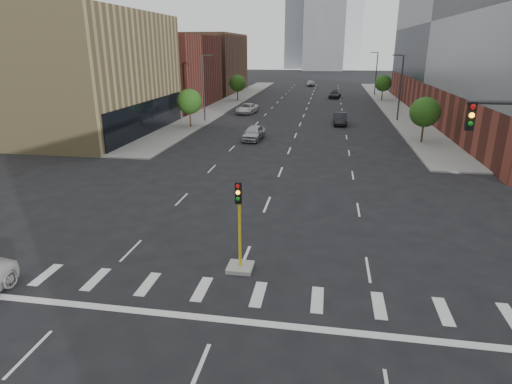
% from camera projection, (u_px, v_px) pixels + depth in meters
% --- Properties ---
extents(sidewalk_left_far, '(5.00, 92.00, 0.15)m').
position_uv_depth(sidewalk_left_far, '(232.00, 101.00, 83.35)').
color(sidewalk_left_far, gray).
rests_on(sidewalk_left_far, ground).
extents(sidewalk_right_far, '(5.00, 92.00, 0.15)m').
position_uv_depth(sidewalk_right_far, '(391.00, 104.00, 78.63)').
color(sidewalk_right_far, gray).
rests_on(sidewalk_right_far, ground).
extents(building_left_mid, '(20.00, 24.00, 14.00)m').
position_uv_depth(building_left_mid, '(67.00, 74.00, 51.34)').
color(building_left_mid, '#9C8858').
rests_on(building_left_mid, ground).
extents(building_left_far_a, '(20.00, 22.00, 12.00)m').
position_uv_depth(building_left_far_a, '(153.00, 71.00, 75.94)').
color(building_left_far_a, brown).
rests_on(building_left_far_a, ground).
extents(building_left_far_b, '(20.00, 24.00, 13.00)m').
position_uv_depth(building_left_far_b, '(196.00, 63.00, 100.06)').
color(building_left_far_b, brown).
rests_on(building_left_far_b, ground).
extents(tower_mid, '(18.00, 18.00, 44.00)m').
position_uv_depth(tower_mid, '(325.00, 19.00, 191.63)').
color(tower_mid, slate).
rests_on(tower_mid, ground).
extents(median_traffic_signal, '(1.20, 1.20, 4.40)m').
position_uv_depth(median_traffic_signal, '(240.00, 251.00, 19.97)').
color(median_traffic_signal, '#999993').
rests_on(median_traffic_signal, ground).
extents(streetlight_right_a, '(1.60, 0.22, 9.07)m').
position_uv_depth(streetlight_right_a, '(400.00, 85.00, 59.56)').
color(streetlight_right_a, '#2D2D30').
rests_on(streetlight_right_a, ground).
extents(streetlight_right_b, '(1.60, 0.22, 9.07)m').
position_uv_depth(streetlight_right_b, '(376.00, 72.00, 92.24)').
color(streetlight_right_b, '#2D2D30').
rests_on(streetlight_right_b, ground).
extents(streetlight_left, '(1.60, 0.22, 9.07)m').
position_uv_depth(streetlight_left, '(204.00, 85.00, 59.10)').
color(streetlight_left, '#2D2D30').
rests_on(streetlight_left, ground).
extents(tree_left_near, '(3.20, 3.20, 4.85)m').
position_uv_depth(tree_left_near, '(189.00, 101.00, 55.04)').
color(tree_left_near, '#382619').
rests_on(tree_left_near, ground).
extents(tree_left_far, '(3.20, 3.20, 4.85)m').
position_uv_depth(tree_left_far, '(238.00, 83.00, 83.06)').
color(tree_left_far, '#382619').
rests_on(tree_left_far, ground).
extents(tree_right_near, '(3.20, 3.20, 4.85)m').
position_uv_depth(tree_right_near, '(425.00, 112.00, 45.97)').
color(tree_right_near, '#382619').
rests_on(tree_right_near, ground).
extents(tree_right_far, '(3.20, 3.20, 4.85)m').
position_uv_depth(tree_right_far, '(383.00, 83.00, 83.33)').
color(tree_right_far, '#382619').
rests_on(tree_right_far, ground).
extents(car_near_left, '(2.30, 4.95, 1.64)m').
position_uv_depth(car_near_left, '(253.00, 133.00, 48.43)').
color(car_near_left, '#AAABAF').
rests_on(car_near_left, ground).
extents(car_mid_right, '(1.81, 4.94, 1.62)m').
position_uv_depth(car_mid_right, '(340.00, 119.00, 57.99)').
color(car_mid_right, black).
rests_on(car_mid_right, ground).
extents(car_far_left, '(3.27, 5.78, 1.52)m').
position_uv_depth(car_far_left, '(247.00, 108.00, 68.14)').
color(car_far_left, silver).
rests_on(car_far_left, ground).
extents(car_deep_right, '(2.82, 5.39, 1.49)m').
position_uv_depth(car_deep_right, '(335.00, 95.00, 88.27)').
color(car_deep_right, black).
rests_on(car_deep_right, ground).
extents(car_distant, '(2.67, 5.08, 1.65)m').
position_uv_depth(car_distant, '(311.00, 83.00, 115.84)').
color(car_distant, '#A0A0A4').
rests_on(car_distant, ground).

